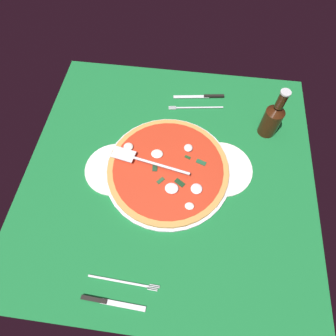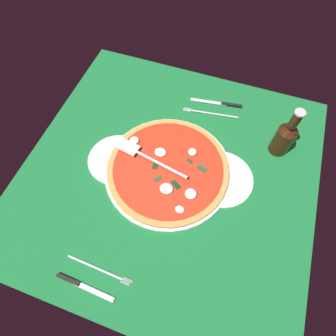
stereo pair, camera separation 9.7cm
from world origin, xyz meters
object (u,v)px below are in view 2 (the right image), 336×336
at_px(pizza_server, 149,157).
at_px(place_setting_far, 90,278).
at_px(dinner_plate_right, 117,159).
at_px(place_setting_near, 215,109).
at_px(beer_bottle, 285,137).
at_px(dinner_plate_left, 222,179).
at_px(pizza, 168,169).

relative_size(pizza_server, place_setting_far, 1.26).
bearing_deg(pizza_server, dinner_plate_right, 23.66).
height_order(place_setting_near, beer_bottle, beer_bottle).
height_order(dinner_plate_left, pizza_server, pizza_server).
relative_size(pizza, place_setting_far, 1.90).
distance_m(place_setting_near, beer_bottle, 0.30).
height_order(dinner_plate_left, dinner_plate_right, same).
height_order(pizza_server, place_setting_far, pizza_server).
bearing_deg(pizza_server, pizza, -174.95).
distance_m(dinner_plate_right, pizza_server, 0.13).
distance_m(pizza_server, place_setting_near, 0.36).
relative_size(pizza_server, beer_bottle, 1.32).
bearing_deg(beer_bottle, place_setting_far, 54.54).
bearing_deg(dinner_plate_left, pizza, 9.58).
distance_m(dinner_plate_right, beer_bottle, 0.60).
relative_size(pizza, place_setting_near, 1.89).
height_order(pizza_server, beer_bottle, beer_bottle).
relative_size(dinner_plate_right, pizza_server, 0.73).
distance_m(dinner_plate_right, pizza, 0.19).
bearing_deg(pizza_server, beer_bottle, -142.39).
bearing_deg(dinner_plate_left, pizza_server, 5.25).
relative_size(dinner_plate_left, pizza, 0.51).
height_order(pizza, beer_bottle, beer_bottle).
distance_m(pizza_server, place_setting_far, 0.42).
relative_size(dinner_plate_right, place_setting_far, 0.92).
relative_size(dinner_plate_left, beer_bottle, 1.02).
bearing_deg(pizza, beer_bottle, -148.02).
distance_m(dinner_plate_left, pizza, 0.19).
height_order(dinner_plate_left, pizza, pizza).
xyz_separation_m(dinner_plate_left, dinner_plate_right, (0.38, 0.05, 0.00)).
bearing_deg(place_setting_near, place_setting_far, 67.76).
bearing_deg(place_setting_far, dinner_plate_right, 105.41).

